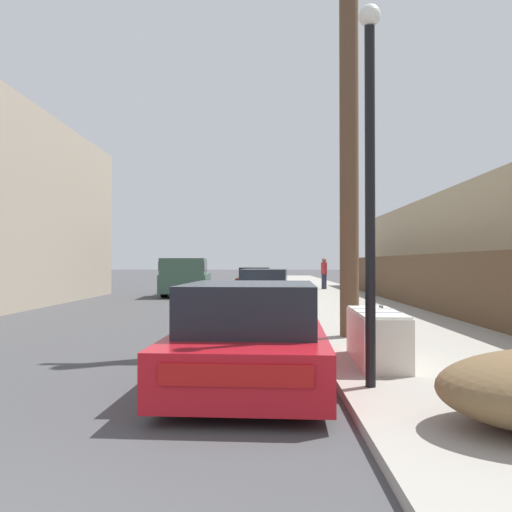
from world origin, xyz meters
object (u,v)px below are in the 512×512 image
parked_sports_car_red (252,337)px  car_parked_mid (265,290)px  pedestrian (324,273)px  street_lamp (370,163)px  discarded_fridge (376,337)px  utility_pole (349,112)px  car_parked_far (255,281)px  pickup_truck (186,277)px

parked_sports_car_red → car_parked_mid: (0.17, 10.58, 0.04)m
car_parked_mid → pedestrian: pedestrian is taller
car_parked_mid → street_lamp: 11.55m
discarded_fridge → utility_pole: bearing=91.1°
street_lamp → car_parked_mid: bearing=96.3°
car_parked_mid → car_parked_far: 9.00m
pedestrian → discarded_fridge: bearing=-94.6°
pickup_truck → car_parked_far: bearing=-146.9°
pedestrian → street_lamp: bearing=-95.3°
parked_sports_car_red → pickup_truck: size_ratio=0.74×
street_lamp → pedestrian: bearing=84.7°
parked_sports_car_red → car_parked_far: (-0.37, 19.57, 0.03)m
discarded_fridge → pedestrian: size_ratio=1.06×
car_parked_mid → pickup_truck: (-3.77, 6.56, 0.25)m
utility_pole → parked_sports_car_red: bearing=-119.2°
discarded_fridge → car_parked_mid: bearing=101.4°
discarded_fridge → car_parked_far: car_parked_far is taller
car_parked_far → pickup_truck: 4.06m
utility_pole → car_parked_mid: bearing=102.9°
car_parked_mid → street_lamp: size_ratio=1.03×
street_lamp → pedestrian: size_ratio=2.61×
pickup_truck → pedestrian: (7.03, 3.86, 0.12)m
car_parked_mid → pickup_truck: 7.57m
street_lamp → pedestrian: 21.87m
car_parked_far → parked_sports_car_red: bearing=-87.8°
car_parked_far → street_lamp: bearing=-83.9°
street_lamp → pedestrian: (2.01, 21.71, -1.74)m
parked_sports_car_red → car_parked_far: bearing=93.8°
car_parked_mid → pickup_truck: bearing=123.5°
parked_sports_car_red → pedestrian: 21.28m
discarded_fridge → utility_pole: utility_pole is taller
pedestrian → parked_sports_car_red: bearing=-99.3°
utility_pole → pedestrian: bearing=84.9°
discarded_fridge → car_parked_far: bearing=98.6°
parked_sports_car_red → pedestrian: pedestrian is taller
discarded_fridge → pickup_truck: (-5.40, 16.43, 0.39)m
utility_pole → street_lamp: (-0.43, -4.00, -1.82)m
parked_sports_car_red → car_parked_mid: size_ratio=0.92×
car_parked_mid → street_lamp: (1.25, -11.29, 2.11)m
discarded_fridge → parked_sports_car_red: size_ratio=0.42×
parked_sports_car_red → pedestrian: (3.42, 21.00, 0.42)m
discarded_fridge → street_lamp: (-0.39, -1.42, 2.25)m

